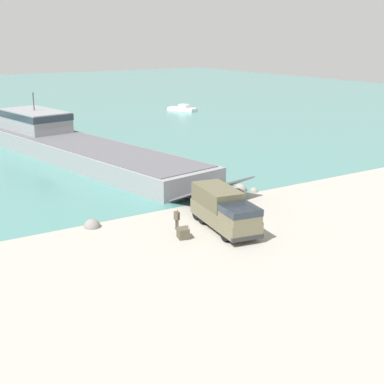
{
  "coord_description": "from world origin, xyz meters",
  "views": [
    {
      "loc": [
        -24.1,
        -31.2,
        14.47
      ],
      "look_at": [
        -0.93,
        5.08,
        1.88
      ],
      "focal_mm": 50.0,
      "sensor_mm": 36.0,
      "label": 1
    }
  ],
  "objects_px": {
    "military_truck": "(224,209)",
    "soldier_on_ramp": "(177,218)",
    "cargo_crate": "(183,233)",
    "moored_boat_c": "(183,109)",
    "landing_craft": "(74,144)"
  },
  "relations": [
    {
      "from": "landing_craft",
      "to": "cargo_crate",
      "type": "xyz_separation_m",
      "value": [
        -3.11,
        -30.57,
        -1.32
      ]
    },
    {
      "from": "landing_craft",
      "to": "military_truck",
      "type": "height_order",
      "value": "landing_craft"
    },
    {
      "from": "military_truck",
      "to": "moored_boat_c",
      "type": "relative_size",
      "value": 1.25
    },
    {
      "from": "moored_boat_c",
      "to": "military_truck",
      "type": "bearing_deg",
      "value": -142.64
    },
    {
      "from": "soldier_on_ramp",
      "to": "moored_boat_c",
      "type": "relative_size",
      "value": 0.27
    },
    {
      "from": "military_truck",
      "to": "soldier_on_ramp",
      "type": "xyz_separation_m",
      "value": [
        -3.21,
        1.82,
        -0.63
      ]
    },
    {
      "from": "military_truck",
      "to": "moored_boat_c",
      "type": "distance_m",
      "value": 68.74
    },
    {
      "from": "landing_craft",
      "to": "moored_boat_c",
      "type": "xyz_separation_m",
      "value": [
        33.84,
        29.59,
        -1.27
      ]
    },
    {
      "from": "landing_craft",
      "to": "military_truck",
      "type": "relative_size",
      "value": 5.41
    },
    {
      "from": "soldier_on_ramp",
      "to": "cargo_crate",
      "type": "distance_m",
      "value": 1.97
    },
    {
      "from": "soldier_on_ramp",
      "to": "landing_craft",
      "type": "bearing_deg",
      "value": -108.47
    },
    {
      "from": "moored_boat_c",
      "to": "landing_craft",
      "type": "bearing_deg",
      "value": -162.59
    },
    {
      "from": "military_truck",
      "to": "cargo_crate",
      "type": "height_order",
      "value": "military_truck"
    },
    {
      "from": "military_truck",
      "to": "cargo_crate",
      "type": "distance_m",
      "value": 3.94
    },
    {
      "from": "soldier_on_ramp",
      "to": "military_truck",
      "type": "bearing_deg",
      "value": 137.11
    }
  ]
}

